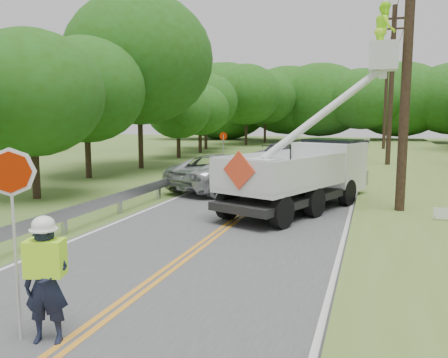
% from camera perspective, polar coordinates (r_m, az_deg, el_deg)
% --- Properties ---
extents(ground, '(140.00, 140.00, 0.00)m').
position_cam_1_polar(ground, '(8.48, -13.16, -15.44)').
color(ground, '#4A6127').
rests_on(ground, ground).
extents(road, '(7.20, 96.00, 0.03)m').
position_cam_1_polar(road, '(21.30, 6.69, -1.20)').
color(road, '#474749').
rests_on(road, ground).
extents(guardrail, '(0.18, 48.00, 0.77)m').
position_cam_1_polar(guardrail, '(23.19, -2.61, 0.93)').
color(guardrail, '#A2A5AB').
rests_on(guardrail, ground).
extents(utility_poles, '(1.60, 43.30, 10.00)m').
position_cam_1_polar(utility_poles, '(23.74, 20.60, 12.01)').
color(utility_poles, black).
rests_on(utility_poles, ground).
extents(tall_grass_verge, '(7.00, 96.00, 0.30)m').
position_cam_1_polar(tall_grass_verge, '(21.08, 25.98, -1.65)').
color(tall_grass_verge, olive).
rests_on(tall_grass_verge, ground).
extents(treeline_left, '(10.27, 56.19, 10.96)m').
position_cam_1_polar(treeline_left, '(38.57, -3.75, 11.02)').
color(treeline_left, '#332319').
rests_on(treeline_left, ground).
extents(treeline_horizon, '(56.38, 15.10, 11.26)m').
position_cam_1_polar(treeline_horizon, '(63.01, 15.44, 9.49)').
color(treeline_horizon, '#254E0F').
rests_on(treeline_horizon, ground).
extents(flagger, '(1.09, 0.61, 2.86)m').
position_cam_1_polar(flagger, '(7.26, -21.33, -11.02)').
color(flagger, '#191E33').
rests_on(flagger, road).
extents(bucket_truck, '(5.42, 7.30, 6.80)m').
position_cam_1_polar(bucket_truck, '(16.98, 11.25, 1.66)').
color(bucket_truck, black).
rests_on(bucket_truck, road).
extents(suv_silver, '(4.79, 6.45, 1.63)m').
position_cam_1_polar(suv_silver, '(20.65, 0.36, 0.88)').
color(suv_silver, '#B9BCC0').
rests_on(suv_silver, road).
extents(suv_darkgrey, '(2.33, 5.20, 1.48)m').
position_cam_1_polar(suv_darkgrey, '(32.73, 7.05, 3.24)').
color(suv_darkgrey, '#3C3F45').
rests_on(suv_darkgrey, road).
extents(stop_sign_permanent, '(0.43, 0.31, 2.36)m').
position_cam_1_polar(stop_sign_permanent, '(28.47, -0.09, 4.22)').
color(stop_sign_permanent, '#A2A5AB').
rests_on(stop_sign_permanent, ground).
extents(yard_sign, '(0.47, 0.05, 0.68)m').
position_cam_1_polar(yard_sign, '(14.83, 25.44, -3.99)').
color(yard_sign, white).
rests_on(yard_sign, ground).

